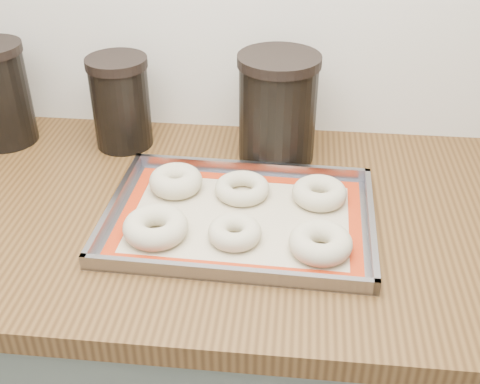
# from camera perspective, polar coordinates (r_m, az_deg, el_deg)

# --- Properties ---
(cabinet) EXTENTS (3.00, 0.65, 0.86)m
(cabinet) POSITION_cam_1_polar(r_m,az_deg,el_deg) (1.44, -8.75, -16.64)
(cabinet) COLOR #5E675A
(cabinet) RESTS_ON floor
(countertop) EXTENTS (3.06, 0.68, 0.04)m
(countertop) POSITION_cam_1_polar(r_m,az_deg,el_deg) (1.14, -10.63, -1.70)
(countertop) COLOR brown
(countertop) RESTS_ON cabinet
(baking_tray) EXTENTS (0.47, 0.34, 0.03)m
(baking_tray) POSITION_cam_1_polar(r_m,az_deg,el_deg) (1.05, -0.00, -2.43)
(baking_tray) COLOR gray
(baking_tray) RESTS_ON countertop
(baking_mat) EXTENTS (0.43, 0.30, 0.00)m
(baking_mat) POSITION_cam_1_polar(r_m,az_deg,el_deg) (1.05, 0.00, -2.52)
(baking_mat) COLOR #C6B793
(baking_mat) RESTS_ON baking_tray
(bagel_front_left) EXTENTS (0.11, 0.11, 0.04)m
(bagel_front_left) POSITION_cam_1_polar(r_m,az_deg,el_deg) (1.01, -8.01, -3.31)
(bagel_front_left) COLOR #C1B696
(bagel_front_left) RESTS_ON baking_mat
(bagel_front_mid) EXTENTS (0.11, 0.11, 0.03)m
(bagel_front_mid) POSITION_cam_1_polar(r_m,az_deg,el_deg) (0.99, -0.50, -3.84)
(bagel_front_mid) COLOR #C1B696
(bagel_front_mid) RESTS_ON baking_mat
(bagel_front_right) EXTENTS (0.13, 0.13, 0.04)m
(bagel_front_right) POSITION_cam_1_polar(r_m,az_deg,el_deg) (0.97, 7.64, -4.80)
(bagel_front_right) COLOR #C1B696
(bagel_front_right) RESTS_ON baking_mat
(bagel_back_left) EXTENTS (0.11, 0.11, 0.04)m
(bagel_back_left) POSITION_cam_1_polar(r_m,az_deg,el_deg) (1.12, -6.11, 1.05)
(bagel_back_left) COLOR #C1B696
(bagel_back_left) RESTS_ON baking_mat
(bagel_back_mid) EXTENTS (0.13, 0.13, 0.03)m
(bagel_back_mid) POSITION_cam_1_polar(r_m,az_deg,el_deg) (1.11, 0.21, 0.35)
(bagel_back_mid) COLOR #C1B696
(bagel_back_mid) RESTS_ON baking_mat
(bagel_back_right) EXTENTS (0.12, 0.12, 0.03)m
(bagel_back_right) POSITION_cam_1_polar(r_m,az_deg,el_deg) (1.10, 7.54, -0.09)
(bagel_back_right) COLOR #C1B696
(bagel_back_right) RESTS_ON baking_mat
(canister_mid) EXTENTS (0.12, 0.12, 0.19)m
(canister_mid) POSITION_cam_1_polar(r_m,az_deg,el_deg) (1.28, -11.24, 8.36)
(canister_mid) COLOR black
(canister_mid) RESTS_ON countertop
(canister_right) EXTENTS (0.16, 0.16, 0.22)m
(canister_right) POSITION_cam_1_polar(r_m,az_deg,el_deg) (1.20, 3.58, 7.97)
(canister_right) COLOR black
(canister_right) RESTS_ON countertop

